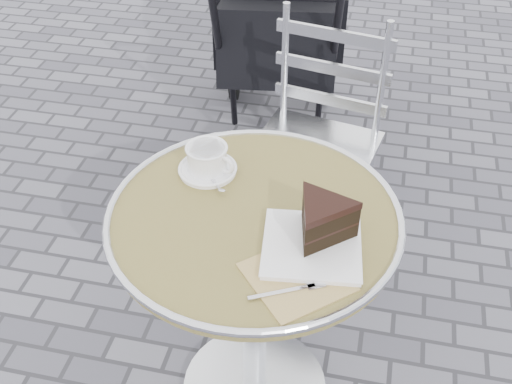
% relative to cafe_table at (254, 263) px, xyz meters
% --- Properties ---
extents(cafe_table, '(0.72, 0.72, 0.74)m').
position_rel_cafe_table_xyz_m(cafe_table, '(0.00, 0.00, 0.00)').
color(cafe_table, silver).
rests_on(cafe_table, ground).
extents(cappuccino_set, '(0.15, 0.16, 0.08)m').
position_rel_cafe_table_xyz_m(cappuccino_set, '(-0.15, 0.14, 0.20)').
color(cappuccino_set, white).
rests_on(cappuccino_set, cafe_table).
extents(cake_plate_set, '(0.28, 0.36, 0.12)m').
position_rel_cafe_table_xyz_m(cake_plate_set, '(0.16, -0.06, 0.22)').
color(cake_plate_set, tan).
rests_on(cake_plate_set, cafe_table).
extents(bistro_chair, '(0.47, 0.47, 0.90)m').
position_rel_cafe_table_xyz_m(bistro_chair, '(0.07, 0.74, -0.01)').
color(bistro_chair, silver).
rests_on(bistro_chair, ground).
extents(baby_stroller, '(0.65, 1.16, 1.14)m').
position_rel_cafe_table_xyz_m(baby_stroller, '(-0.22, 1.47, -0.05)').
color(baby_stroller, black).
rests_on(baby_stroller, ground).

